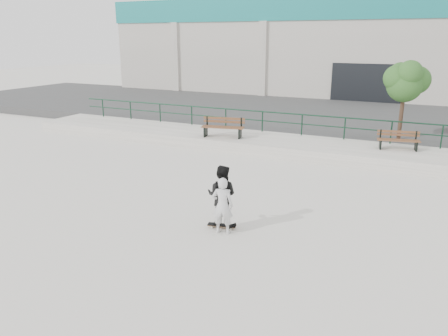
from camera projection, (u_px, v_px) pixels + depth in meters
The scene contains 11 objects.
ground at pixel (222, 239), 11.24m from camera, with size 120.00×120.00×0.00m, color silver.
ledge at pixel (315, 149), 19.38m from camera, with size 30.00×3.00×0.50m, color #ADA99E.
parking_strip at pixel (350, 118), 26.73m from camera, with size 60.00×14.00×0.50m, color #3E3E3E.
railing at pixel (323, 122), 20.22m from camera, with size 28.00×0.06×1.03m.
commercial_building at pixel (383, 42), 37.58m from camera, with size 44.20×16.33×8.00m.
bench_left at pixel (223, 127), 20.40m from camera, with size 2.06×0.97×0.92m.
bench_right at pixel (398, 140), 18.14m from camera, with size 1.75×0.83×0.78m.
tree at pixel (406, 80), 19.37m from camera, with size 2.00×1.78×3.56m.
skateboard at pixel (222, 225), 11.90m from camera, with size 0.80×0.37×0.09m.
standing_skater at pixel (222, 196), 11.65m from camera, with size 0.82×0.64×1.69m, color black.
seated_skater at pixel (223, 206), 11.40m from camera, with size 0.56×0.37×1.55m, color silver.
Camera 1 is at (4.45, -9.22, 4.99)m, focal length 35.00 mm.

